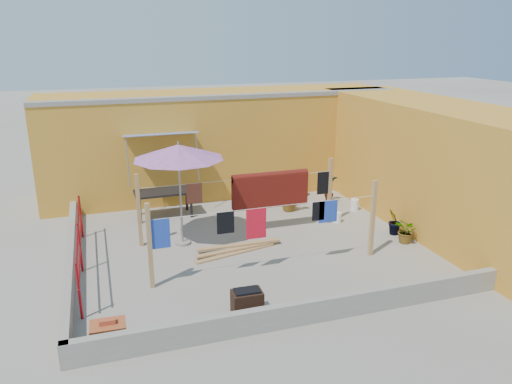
# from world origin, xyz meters

# --- Properties ---
(ground) EXTENTS (80.00, 80.00, 0.00)m
(ground) POSITION_xyz_m (0.00, 0.00, 0.00)
(ground) COLOR #9E998E
(ground) RESTS_ON ground
(wall_back) EXTENTS (11.00, 3.27, 3.21)m
(wall_back) POSITION_xyz_m (0.50, 4.69, 1.61)
(wall_back) COLOR #BE7F29
(wall_back) RESTS_ON ground
(wall_right) EXTENTS (2.40, 9.00, 3.20)m
(wall_right) POSITION_xyz_m (5.20, 0.00, 1.60)
(wall_right) COLOR #BE7F29
(wall_right) RESTS_ON ground
(parapet_front) EXTENTS (8.30, 0.16, 0.44)m
(parapet_front) POSITION_xyz_m (0.00, -3.58, 0.22)
(parapet_front) COLOR gray
(parapet_front) RESTS_ON ground
(parapet_left) EXTENTS (0.16, 7.30, 0.44)m
(parapet_left) POSITION_xyz_m (-4.08, 0.00, 0.22)
(parapet_left) COLOR gray
(parapet_left) RESTS_ON ground
(red_railing) EXTENTS (0.05, 4.20, 1.10)m
(red_railing) POSITION_xyz_m (-3.85, -0.20, 0.72)
(red_railing) COLOR maroon
(red_railing) RESTS_ON ground
(clothesline_rig) EXTENTS (5.09, 2.35, 1.80)m
(clothesline_rig) POSITION_xyz_m (0.65, 0.56, 1.06)
(clothesline_rig) COLOR tan
(clothesline_rig) RESTS_ON ground
(patio_umbrella) EXTENTS (2.41, 2.41, 2.55)m
(patio_umbrella) POSITION_xyz_m (-1.53, 0.59, 2.29)
(patio_umbrella) COLOR gray
(patio_umbrella) RESTS_ON ground
(outdoor_table) EXTENTS (1.61, 0.82, 0.75)m
(outdoor_table) POSITION_xyz_m (-1.66, 2.68, 0.68)
(outdoor_table) COLOR black
(outdoor_table) RESTS_ON ground
(brick_stack) EXTENTS (0.58, 0.43, 0.50)m
(brick_stack) POSITION_xyz_m (-3.42, -3.20, 0.21)
(brick_stack) COLOR #B05428
(brick_stack) RESTS_ON ground
(lumber_pile) EXTENTS (2.19, 0.64, 0.13)m
(lumber_pile) POSITION_xyz_m (-0.38, -0.26, 0.07)
(lumber_pile) COLOR tan
(lumber_pile) RESTS_ON ground
(brazier) EXTENTS (0.57, 0.39, 0.50)m
(brazier) POSITION_xyz_m (-0.97, -2.97, 0.24)
(brazier) COLOR black
(brazier) RESTS_ON ground
(white_basin) EXTENTS (0.45, 0.45, 0.08)m
(white_basin) POSITION_xyz_m (0.70, -3.20, 0.04)
(white_basin) COLOR white
(white_basin) RESTS_ON ground
(water_jug_a) EXTENTS (0.21, 0.21, 0.32)m
(water_jug_a) POSITION_xyz_m (2.75, 0.75, 0.14)
(water_jug_a) COLOR white
(water_jug_a) RESTS_ON ground
(water_jug_b) EXTENTS (0.24, 0.24, 0.37)m
(water_jug_b) POSITION_xyz_m (3.68, 1.49, 0.16)
(water_jug_b) COLOR white
(water_jug_b) RESTS_ON ground
(green_hose) EXTENTS (0.51, 0.51, 0.08)m
(green_hose) POSITION_xyz_m (2.60, 3.20, 0.03)
(green_hose) COLOR #186E25
(green_hose) RESTS_ON ground
(plant_back_a) EXTENTS (0.71, 0.62, 0.77)m
(plant_back_a) POSITION_xyz_m (1.87, 2.06, 0.38)
(plant_back_a) COLOR #1C5618
(plant_back_a) RESTS_ON ground
(plant_back_b) EXTENTS (0.39, 0.39, 0.67)m
(plant_back_b) POSITION_xyz_m (2.72, 3.20, 0.33)
(plant_back_b) COLOR #1C5618
(plant_back_b) RESTS_ON ground
(plant_right_a) EXTENTS (0.49, 0.35, 0.88)m
(plant_right_a) POSITION_xyz_m (3.33, 2.45, 0.44)
(plant_right_a) COLOR #1C5618
(plant_right_a) RESTS_ON ground
(plant_right_b) EXTENTS (0.51, 0.49, 0.72)m
(plant_right_b) POSITION_xyz_m (3.70, -0.50, 0.36)
(plant_right_b) COLOR #1C5618
(plant_right_b) RESTS_ON ground
(plant_right_c) EXTENTS (0.57, 0.63, 0.62)m
(plant_right_c) POSITION_xyz_m (3.70, -1.05, 0.31)
(plant_right_c) COLOR #1C5618
(plant_right_c) RESTS_ON ground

